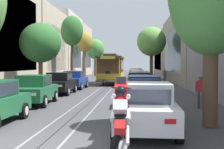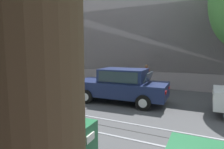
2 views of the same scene
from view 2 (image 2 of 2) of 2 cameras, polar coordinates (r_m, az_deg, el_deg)
The scene contains 4 objects.
parked_car_navy_second_right at distance 8.87m, azimuth 2.79°, elevation -3.27°, with size 2.12×4.41×1.58m.
parked_car_black_mid_right at distance 12.97m, azimuth -25.62°, elevation -0.73°, with size 2.00×4.36×1.58m.
pedestrian_on_right_pavement at distance 11.34m, azimuth 10.39°, elevation -0.58°, with size 0.55×0.25×1.62m.
fire_hydrant at distance 10.06m, azimuth 7.59°, elevation -4.30°, with size 0.40×0.22×0.84m.
Camera 2 is at (-5.11, 4.73, 2.36)m, focal length 30.18 mm.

